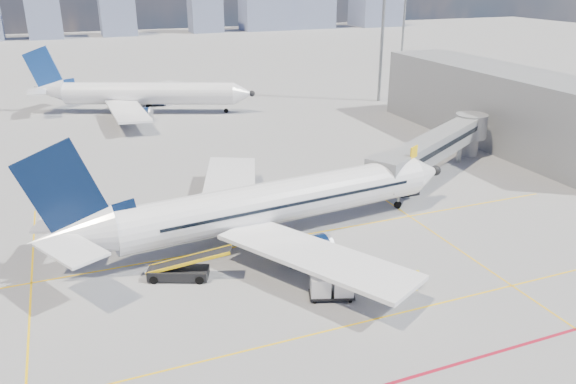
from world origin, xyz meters
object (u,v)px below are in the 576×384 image
at_px(second_aircraft, 140,94).
at_px(belt_loader, 181,271).
at_px(ramp_worker, 417,280).
at_px(main_aircraft, 264,205).
at_px(cargo_dolly, 332,286).
at_px(baggage_tug, 352,267).

xyz_separation_m(second_aircraft, belt_loader, (-5.12, -57.26, -2.53)).
bearing_deg(belt_loader, ramp_worker, -4.25).
xyz_separation_m(main_aircraft, cargo_dolly, (1.20, -11.18, -2.23)).
xyz_separation_m(baggage_tug, cargo_dolly, (-2.96, -2.43, 0.29)).
distance_m(cargo_dolly, belt_loader, 11.84).
xyz_separation_m(second_aircraft, baggage_tug, (7.48, -61.70, -2.52)).
height_order(cargo_dolly, belt_loader, belt_loader).
bearing_deg(cargo_dolly, second_aircraft, 113.31).
bearing_deg(main_aircraft, belt_loader, -158.54).
relative_size(main_aircraft, ramp_worker, 23.82).
xyz_separation_m(main_aircraft, ramp_worker, (7.68, -12.45, -2.40)).
bearing_deg(cargo_dolly, baggage_tug, 58.71).
bearing_deg(baggage_tug, belt_loader, 143.69).
distance_m(main_aircraft, second_aircraft, 53.06).
bearing_deg(belt_loader, baggage_tug, 3.14).
distance_m(main_aircraft, ramp_worker, 14.82).
height_order(cargo_dolly, ramp_worker, cargo_dolly).
relative_size(belt_loader, ramp_worker, 4.02).
bearing_deg(second_aircraft, baggage_tug, -60.70).
bearing_deg(second_aircraft, belt_loader, -72.72).
height_order(second_aircraft, ramp_worker, second_aircraft).
distance_m(baggage_tug, belt_loader, 13.36).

